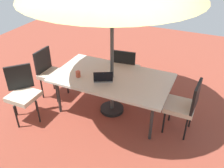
# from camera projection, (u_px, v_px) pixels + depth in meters

# --- Properties ---
(ground_plane) EXTENTS (10.00, 10.00, 0.02)m
(ground_plane) POSITION_uv_depth(u_px,v_px,m) (112.00, 111.00, 4.65)
(ground_plane) COLOR brown
(dining_table) EXTENTS (2.04, 1.16, 0.73)m
(dining_table) POSITION_uv_depth(u_px,v_px,m) (112.00, 79.00, 4.28)
(dining_table) COLOR silver
(dining_table) RESTS_ON ground_plane
(chair_northeast) EXTENTS (0.59, 0.59, 0.98)m
(chair_northeast) POSITION_uv_depth(u_px,v_px,m) (22.00, 91.00, 4.20)
(chair_northeast) COLOR beige
(chair_northeast) RESTS_ON ground_plane
(chair_east) EXTENTS (0.46, 0.46, 0.98)m
(chair_east) POSITION_uv_depth(u_px,v_px,m) (50.00, 71.00, 4.80)
(chair_east) COLOR beige
(chair_east) RESTS_ON ground_plane
(chair_west) EXTENTS (0.47, 0.46, 0.98)m
(chair_west) POSITION_uv_depth(u_px,v_px,m) (184.00, 104.00, 3.88)
(chair_west) COLOR beige
(chair_west) RESTS_ON ground_plane
(chair_south) EXTENTS (0.48, 0.49, 0.98)m
(chair_south) POSITION_uv_depth(u_px,v_px,m) (125.00, 68.00, 4.91)
(chair_south) COLOR beige
(chair_south) RESTS_ON ground_plane
(laptop) EXTENTS (0.40, 0.36, 0.21)m
(laptop) POSITION_uv_depth(u_px,v_px,m) (103.00, 78.00, 4.12)
(laptop) COLOR gray
(laptop) RESTS_ON dining_table
(cup) EXTENTS (0.08, 0.08, 0.10)m
(cup) POSITION_uv_depth(u_px,v_px,m) (78.00, 74.00, 4.24)
(cup) COLOR #CC4C33
(cup) RESTS_ON dining_table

